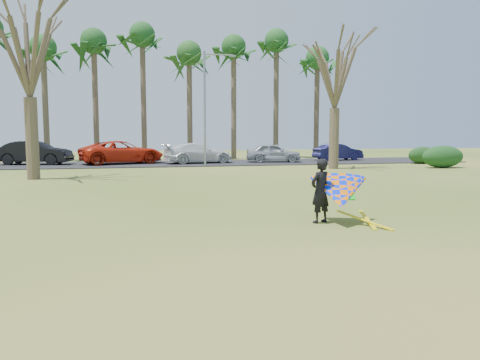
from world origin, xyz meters
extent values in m
plane|color=#295612|center=(0.00, 0.00, 0.00)|extent=(100.00, 100.00, 0.00)
cube|color=black|center=(0.00, 25.00, 0.03)|extent=(46.00, 7.00, 0.06)
cylinder|color=#4D402E|center=(-10.00, 31.00, 4.50)|extent=(0.48, 0.48, 9.00)
ellipsoid|color=#1B4518|center=(-10.00, 31.00, 9.30)|extent=(4.84, 4.84, 3.08)
cylinder|color=#46372A|center=(-6.00, 31.00, 4.85)|extent=(0.48, 0.48, 9.70)
ellipsoid|color=#174018|center=(-6.00, 31.00, 10.00)|extent=(4.84, 4.84, 3.08)
cylinder|color=#48372B|center=(-2.00, 31.00, 5.20)|extent=(0.48, 0.48, 10.40)
ellipsoid|color=#1B4B1A|center=(-2.00, 31.00, 10.70)|extent=(4.84, 4.84, 3.08)
cylinder|color=#4D3B2E|center=(2.00, 31.00, 4.50)|extent=(0.48, 0.48, 9.00)
ellipsoid|color=#1C4819|center=(2.00, 31.00, 9.30)|extent=(4.84, 4.84, 3.08)
cylinder|color=#4F3F2F|center=(6.00, 31.00, 4.85)|extent=(0.48, 0.48, 9.70)
ellipsoid|color=#1D4C1B|center=(6.00, 31.00, 10.00)|extent=(4.84, 4.84, 3.08)
cylinder|color=#4B3E2D|center=(10.00, 31.00, 5.20)|extent=(0.48, 0.48, 10.40)
ellipsoid|color=#1D4B1A|center=(10.00, 31.00, 10.70)|extent=(4.84, 4.84, 3.08)
cylinder|color=#493D2C|center=(14.00, 31.00, 4.50)|extent=(0.48, 0.48, 9.00)
ellipsoid|color=#18431B|center=(14.00, 31.00, 9.30)|extent=(4.84, 4.84, 3.08)
cylinder|color=#4D3F2E|center=(-8.00, 15.00, 2.10)|extent=(0.64, 0.64, 4.20)
cylinder|color=brown|center=(10.00, 18.00, 1.99)|extent=(0.64, 0.64, 3.99)
cylinder|color=gray|center=(2.00, 22.00, 4.00)|extent=(0.16, 0.16, 8.00)
cylinder|color=gray|center=(3.00, 22.00, 7.80)|extent=(2.00, 0.10, 0.10)
cube|color=gray|center=(4.00, 22.00, 7.75)|extent=(0.40, 0.18, 0.12)
ellipsoid|color=#153A16|center=(17.56, 17.07, 0.76)|extent=(3.04, 1.38, 1.52)
ellipsoid|color=#143613|center=(18.67, 20.97, 0.65)|extent=(2.35, 1.11, 1.31)
imported|color=black|center=(-10.00, 25.78, 0.92)|extent=(5.48, 2.88, 1.72)
imported|color=red|center=(-3.79, 25.34, 0.91)|extent=(6.72, 4.64, 1.71)
imported|color=silver|center=(1.88, 24.65, 0.82)|extent=(5.55, 3.02, 1.53)
imported|color=#979DA3|center=(7.83, 24.57, 0.79)|extent=(4.54, 2.49, 1.46)
imported|color=#171644|center=(13.81, 25.65, 0.75)|extent=(4.31, 1.94, 1.37)
imported|color=black|center=(1.97, 0.89, 0.87)|extent=(0.75, 0.65, 1.74)
cone|color=#0529EE|center=(2.42, 0.64, 0.85)|extent=(2.13, 2.39, 2.02)
cube|color=#0CBF19|center=(2.54, 0.56, 0.80)|extent=(0.62, 0.60, 0.24)
cube|color=yellow|center=(2.97, 0.29, 0.01)|extent=(0.85, 1.66, 0.28)
cube|color=yellow|center=(3.17, 0.49, 0.01)|extent=(0.56, 1.76, 0.22)
camera|label=1|loc=(-2.91, -10.82, 2.47)|focal=35.00mm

